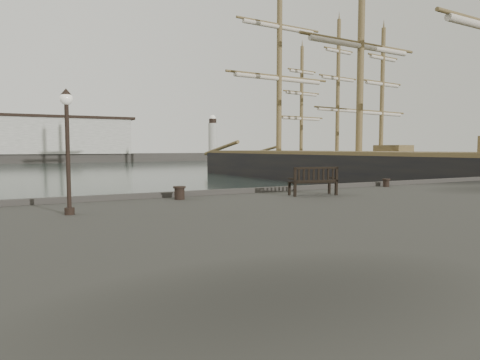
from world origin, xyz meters
The scene contains 8 objects.
ground centered at (0.00, 0.00, 0.00)m, with size 400.00×400.00×0.00m, color black.
breakwater centered at (-4.56, 92.00, 4.30)m, with size 140.00×9.50×12.20m.
bench centered at (1.17, -2.00, 1.88)m, with size 1.84×0.90×1.01m.
bollard_left centered at (-3.63, -0.98, 1.78)m, with size 0.42×0.42×0.44m, color black.
bollard_right centered at (6.21, -0.67, 1.74)m, with size 0.34×0.34×0.36m, color black.
lamp_post centered at (-7.28, -2.83, 3.65)m, with size 0.33×0.33×3.26m.
tall_ship_main centered at (19.74, 15.83, 0.84)m, with size 12.13×45.39×33.65m.
tall_ship_far centered at (31.78, 33.34, 0.76)m, with size 9.23×27.05×22.74m.
Camera 1 is at (-8.35, -14.69, 3.29)m, focal length 32.00 mm.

